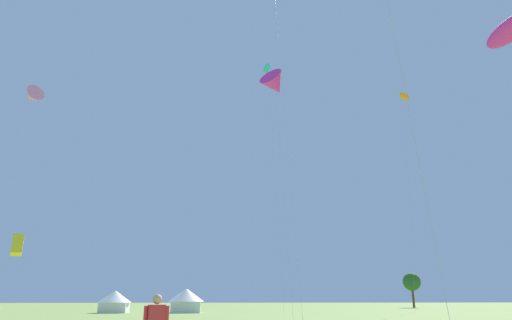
{
  "coord_description": "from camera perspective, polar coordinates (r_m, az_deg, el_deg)",
  "views": [
    {
      "loc": [
        -3.62,
        -2.71,
        1.63
      ],
      "look_at": [
        0.0,
        32.0,
        12.41
      ],
      "focal_mm": 31.58,
      "sensor_mm": 36.0,
      "label": 1
    }
  ],
  "objects": [
    {
      "name": "kite_magenta_delta",
      "position": [
        42.59,
        2.42,
        9.54
      ],
      "size": [
        3.6,
        3.65,
        22.24
      ],
      "color": "#E02DA3",
      "rests_on": "ground"
    },
    {
      "name": "tree_distant_left",
      "position": [
        95.59,
        19.12,
        -14.4
      ],
      "size": [
        3.41,
        3.41,
        6.5
      ],
      "color": "brown",
      "rests_on": "ground"
    },
    {
      "name": "kite_pink_delta",
      "position": [
        71.93,
        -26.46,
        7.2
      ],
      "size": [
        3.71,
        3.74,
        30.63
      ],
      "color": "pink",
      "rests_on": "ground"
    },
    {
      "name": "kite_orange_parafoil",
      "position": [
        69.28,
        18.28,
        7.6
      ],
      "size": [
        3.95,
        3.45,
        30.23
      ],
      "color": "orange",
      "rests_on": "ground"
    },
    {
      "name": "kite_yellow_box",
      "position": [
        46.84,
        -27.98,
        -9.47
      ],
      "size": [
        2.97,
        2.23,
        7.31
      ],
      "color": "yellow",
      "rests_on": "ground"
    },
    {
      "name": "festival_tent_right",
      "position": [
        58.53,
        -8.83,
        -17.03
      ],
      "size": [
        4.36,
        4.36,
        2.83
      ],
      "color": "white",
      "rests_on": "ground"
    },
    {
      "name": "festival_tent_center",
      "position": [
        59.52,
        -17.45,
        -16.61
      ],
      "size": [
        3.98,
        3.98,
        2.59
      ],
      "color": "white",
      "rests_on": "ground"
    },
    {
      "name": "kite_cyan_parafoil",
      "position": [
        70.52,
        1.4,
        11.48
      ],
      "size": [
        2.32,
        3.03,
        35.96
      ],
      "color": "#1EB7CC",
      "rests_on": "ground"
    },
    {
      "name": "kite_magenta_parafoil",
      "position": [
        28.94,
        29.59,
        14.12
      ],
      "size": [
        1.82,
        3.73,
        16.26
      ],
      "color": "#E02DA3",
      "rests_on": "ground"
    }
  ]
}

